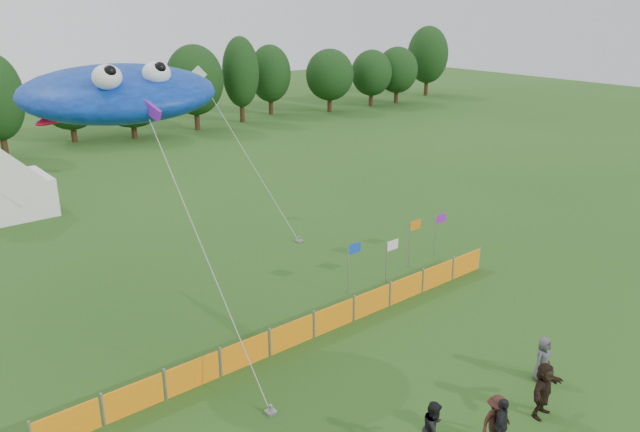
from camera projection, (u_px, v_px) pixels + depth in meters
treeline at (29, 100)px, 50.21m from camera, size 104.57×8.78×8.36m
tent_right at (1, 186)px, 35.68m from camera, size 5.13×4.10×3.62m
barrier_fence at (313, 326)px, 23.11m from camera, size 19.90×0.06×1.00m
flag_row at (399, 244)px, 28.28m from camera, size 6.73×0.70×2.26m
spectator_b at (434, 430)px, 16.98m from camera, size 1.04×0.94×1.74m
spectator_c at (496, 421)px, 17.44m from camera, size 1.11×0.74×1.60m
spectator_d at (501, 426)px, 17.19m from camera, size 1.06×0.84×1.68m
spectator_e at (542, 359)px, 20.47m from camera, size 0.82×0.58×1.57m
spectator_f at (544, 390)px, 18.66m from camera, size 1.70×0.70×1.79m
stingray_kite at (113, 92)px, 21.22m from camera, size 8.18×16.13×10.16m
small_kite_white at (229, 125)px, 35.08m from camera, size 1.07×9.54×8.30m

